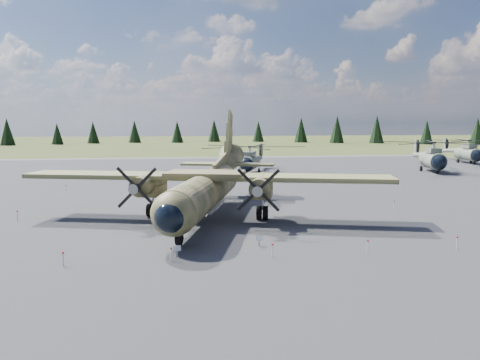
{
  "coord_description": "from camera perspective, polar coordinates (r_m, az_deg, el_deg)",
  "views": [
    {
      "loc": [
        -3.97,
        -40.12,
        8.01
      ],
      "look_at": [
        2.36,
        2.0,
        2.8
      ],
      "focal_mm": 35.0,
      "sensor_mm": 36.0,
      "label": 1
    }
  ],
  "objects": [
    {
      "name": "apron",
      "position": [
        50.91,
        -3.96,
        -2.09
      ],
      "size": [
        120.0,
        120.0,
        0.04
      ],
      "primitive_type": "cube",
      "color": "slate",
      "rests_on": "ground"
    },
    {
      "name": "treeline",
      "position": [
        43.08,
        5.24,
        2.69
      ],
      "size": [
        325.35,
        329.81,
        10.98
      ],
      "color": "black",
      "rests_on": "ground"
    },
    {
      "name": "barrier_fence",
      "position": [
        40.89,
        -3.48,
        -3.61
      ],
      "size": [
        33.12,
        29.62,
        0.85
      ],
      "color": "silver",
      "rests_on": "ground"
    },
    {
      "name": "info_placard_left",
      "position": [
        28.48,
        -7.69,
        -8.41
      ],
      "size": [
        0.49,
        0.26,
        0.73
      ],
      "rotation": [
        0.0,
        0.0,
        0.15
      ],
      "color": "gray",
      "rests_on": "ground"
    },
    {
      "name": "helicopter_far",
      "position": [
        103.54,
        26.03,
        3.67
      ],
      "size": [
        21.03,
        22.88,
        4.69
      ],
      "rotation": [
        0.0,
        0.0,
        -0.15
      ],
      "color": "gray",
      "rests_on": "ground"
    },
    {
      "name": "helicopter_near",
      "position": [
        74.26,
        1.27,
        3.2
      ],
      "size": [
        22.15,
        22.15,
        4.41
      ],
      "rotation": [
        0.0,
        0.0,
        -0.34
      ],
      "color": "gray",
      "rests_on": "ground"
    },
    {
      "name": "transport_plane",
      "position": [
        39.9,
        -3.93,
        -0.42
      ],
      "size": [
        30.14,
        26.93,
        10.04
      ],
      "rotation": [
        0.0,
        0.0,
        -0.28
      ],
      "color": "#3C4324",
      "rests_on": "ground"
    },
    {
      "name": "ground",
      "position": [
        41.11,
        -2.84,
        -4.27
      ],
      "size": [
        500.0,
        500.0,
        0.0
      ],
      "primitive_type": "plane",
      "color": "#4C5224",
      "rests_on": "ground"
    },
    {
      "name": "helicopter_mid",
      "position": [
        82.81,
        22.44,
        3.35
      ],
      "size": [
        24.21,
        24.86,
        4.98
      ],
      "rotation": [
        0.0,
        0.0,
        -0.28
      ],
      "color": "gray",
      "rests_on": "ground"
    },
    {
      "name": "info_placard_right",
      "position": [
        30.71,
        2.37,
        -7.22
      ],
      "size": [
        0.47,
        0.23,
        0.72
      ],
      "rotation": [
        0.0,
        0.0,
        -0.08
      ],
      "color": "gray",
      "rests_on": "ground"
    }
  ]
}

